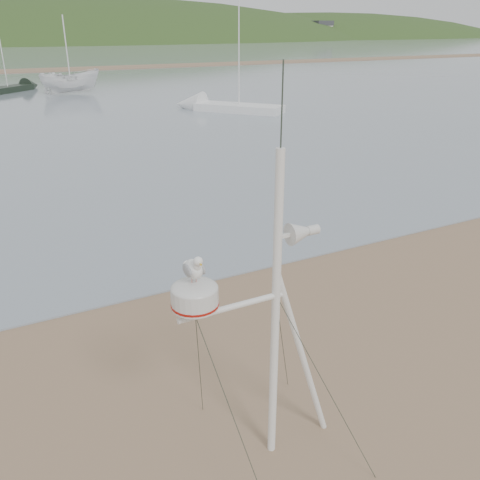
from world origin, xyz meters
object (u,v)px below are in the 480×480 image
boat_white (68,62)px  mast_rig (271,379)px  sailboat_white_near (210,106)px  sailboat_dark_mid (21,87)px

boat_white → mast_rig: bearing=172.3°
mast_rig → sailboat_white_near: (12.20, 28.60, -0.93)m
boat_white → sailboat_dark_mid: 6.34m
boat_white → sailboat_dark_mid: bearing=37.8°
sailboat_white_near → sailboat_dark_mid: sailboat_white_near is taller
sailboat_white_near → sailboat_dark_mid: size_ratio=1.23×
mast_rig → boat_white: boat_white is taller
mast_rig → sailboat_dark_mid: sailboat_dark_mid is taller
sailboat_white_near → mast_rig: bearing=-113.1°
boat_white → sailboat_dark_mid: (-3.66, 4.64, -2.30)m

